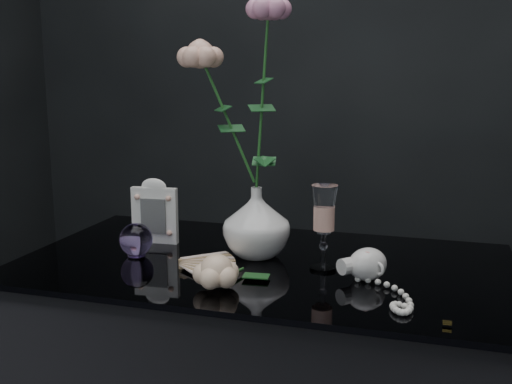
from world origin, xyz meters
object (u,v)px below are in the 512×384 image
(vase, at_px, (256,222))
(picture_frame, at_px, (155,211))
(loose_rose, at_px, (216,271))
(paperweight, at_px, (136,240))
(wine_glass, at_px, (324,228))
(pearl_jar, at_px, (368,263))

(vase, relative_size, picture_frame, 0.99)
(loose_rose, bearing_deg, vase, 110.47)
(picture_frame, distance_m, paperweight, 0.12)
(vase, relative_size, wine_glass, 0.87)
(picture_frame, xyz_separation_m, paperweight, (0.01, -0.11, -0.04))
(pearl_jar, bearing_deg, wine_glass, -158.29)
(paperweight, distance_m, pearl_jar, 0.51)
(vase, height_order, loose_rose, vase)
(pearl_jar, bearing_deg, picture_frame, -150.76)
(picture_frame, distance_m, pearl_jar, 0.53)
(wine_glass, relative_size, loose_rose, 0.91)
(vase, distance_m, pearl_jar, 0.27)
(wine_glass, bearing_deg, vase, 162.75)
(picture_frame, height_order, pearl_jar, picture_frame)
(wine_glass, height_order, pearl_jar, wine_glass)
(picture_frame, relative_size, pearl_jar, 0.66)
(paperweight, xyz_separation_m, pearl_jar, (0.51, -0.01, -0.00))
(vase, bearing_deg, wine_glass, -17.25)
(picture_frame, relative_size, paperweight, 2.11)
(loose_rose, xyz_separation_m, pearl_jar, (0.27, 0.13, 0.00))
(picture_frame, bearing_deg, loose_rose, -49.65)
(vase, distance_m, loose_rose, 0.22)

